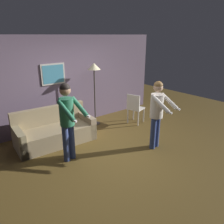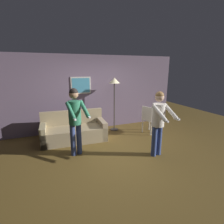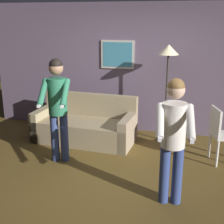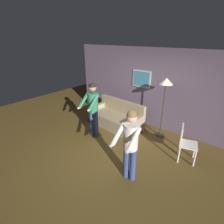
% 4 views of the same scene
% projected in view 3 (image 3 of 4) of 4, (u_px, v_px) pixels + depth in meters
% --- Properties ---
extents(ground_plane, '(12.00, 12.00, 0.00)m').
position_uv_depth(ground_plane, '(114.00, 175.00, 4.74)').
color(ground_plane, brown).
extents(back_wall_assembly, '(6.40, 0.09, 2.60)m').
position_uv_depth(back_wall_assembly, '(139.00, 69.00, 6.30)').
color(back_wall_assembly, '#5F4F62').
rests_on(back_wall_assembly, ground_plane).
extents(couch, '(1.95, 0.97, 0.87)m').
position_uv_depth(couch, '(85.00, 127.00, 6.03)').
color(couch, '#968461').
rests_on(couch, ground_plane).
extents(torchiere_lamp, '(0.37, 0.37, 1.84)m').
position_uv_depth(torchiere_lamp, '(168.00, 59.00, 5.64)').
color(torchiere_lamp, '#332D28').
rests_on(torchiere_lamp, ground_plane).
extents(person_standing_left, '(0.51, 0.67, 1.70)m').
position_uv_depth(person_standing_left, '(57.00, 101.00, 4.93)').
color(person_standing_left, navy).
rests_on(person_standing_left, ground_plane).
extents(person_standing_right, '(0.48, 0.66, 1.63)m').
position_uv_depth(person_standing_right, '(173.00, 132.00, 3.76)').
color(person_standing_right, navy).
rests_on(person_standing_right, ground_plane).
extents(dining_chair_distant, '(0.52, 0.52, 0.93)m').
position_uv_depth(dining_chair_distant, '(221.00, 132.00, 5.04)').
color(dining_chair_distant, silver).
rests_on(dining_chair_distant, ground_plane).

